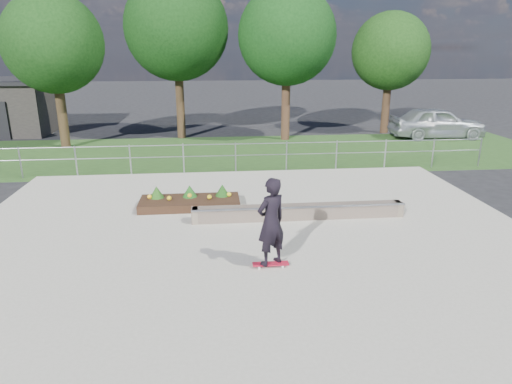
# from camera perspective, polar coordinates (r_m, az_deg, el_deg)

# --- Properties ---
(ground) EXTENTS (120.00, 120.00, 0.00)m
(ground) POSITION_cam_1_polar(r_m,az_deg,el_deg) (10.85, -0.27, -7.98)
(ground) COLOR black
(ground) RESTS_ON ground
(grass_verge) EXTENTS (30.00, 8.00, 0.02)m
(grass_verge) POSITION_cam_1_polar(r_m,az_deg,el_deg) (21.28, -3.08, 4.89)
(grass_verge) COLOR #24441B
(grass_verge) RESTS_ON ground
(concrete_slab) EXTENTS (15.00, 15.00, 0.06)m
(concrete_slab) POSITION_cam_1_polar(r_m,az_deg,el_deg) (10.84, -0.27, -7.84)
(concrete_slab) COLOR #A29E8F
(concrete_slab) RESTS_ON ground
(fence) EXTENTS (20.06, 0.06, 1.20)m
(fence) POSITION_cam_1_polar(r_m,az_deg,el_deg) (17.71, -2.58, 4.81)
(fence) COLOR gray
(fence) RESTS_ON ground
(tree_far_left) EXTENTS (4.55, 4.55, 7.15)m
(tree_far_left) POSITION_cam_1_polar(r_m,az_deg,el_deg) (23.82, -24.04, 16.57)
(tree_far_left) COLOR #2E2012
(tree_far_left) RESTS_ON ground
(tree_mid_left) EXTENTS (5.25, 5.25, 8.25)m
(tree_mid_left) POSITION_cam_1_polar(r_m,az_deg,el_deg) (24.81, -9.91, 19.49)
(tree_mid_left) COLOR black
(tree_mid_left) RESTS_ON ground
(tree_mid_right) EXTENTS (4.90, 4.90, 7.70)m
(tree_mid_right) POSITION_cam_1_polar(r_m,az_deg,el_deg) (24.07, 3.89, 18.87)
(tree_mid_right) COLOR #362015
(tree_mid_right) RESTS_ON ground
(tree_far_right) EXTENTS (4.20, 4.20, 6.60)m
(tree_far_right) POSITION_cam_1_polar(r_m,az_deg,el_deg) (27.12, 16.46, 16.49)
(tree_far_right) COLOR #2F1E13
(tree_far_right) RESTS_ON ground
(grind_ledge) EXTENTS (6.00, 0.44, 0.43)m
(grind_ledge) POSITION_cam_1_polar(r_m,az_deg,el_deg) (12.93, 5.36, -2.47)
(grind_ledge) COLOR brown
(grind_ledge) RESTS_ON concrete_slab
(planter_bed) EXTENTS (3.00, 1.20, 0.61)m
(planter_bed) POSITION_cam_1_polar(r_m,az_deg,el_deg) (14.00, -8.28, -1.07)
(planter_bed) COLOR black
(planter_bed) RESTS_ON concrete_slab
(skateboarder) EXTENTS (0.86, 0.77, 2.05)m
(skateboarder) POSITION_cam_1_polar(r_m,az_deg,el_deg) (9.79, 1.90, -3.78)
(skateboarder) COLOR silver
(skateboarder) RESTS_ON concrete_slab
(parked_car) EXTENTS (5.03, 2.20, 1.68)m
(parked_car) POSITION_cam_1_polar(r_m,az_deg,el_deg) (26.59, 21.69, 8.07)
(parked_car) COLOR #B0B6BA
(parked_car) RESTS_ON ground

